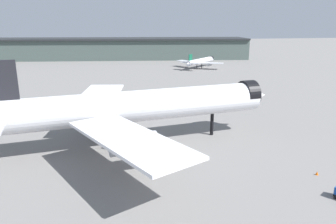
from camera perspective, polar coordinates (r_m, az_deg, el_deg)
ground at (r=69.62m, az=-5.78°, el=-6.78°), size 900.00×900.00×0.00m
airliner_near_gate at (r=69.98m, az=-6.68°, el=0.85°), size 69.50×62.80×19.80m
airliner_far_taxiway at (r=195.52m, az=5.78°, el=8.98°), size 27.36×27.89×9.15m
terminal_building at (r=250.64m, az=-14.96°, el=10.88°), size 242.00×62.23×29.04m
traffic_cone_near_nose at (r=64.48m, az=24.99°, el=-9.83°), size 0.54×0.54×0.67m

